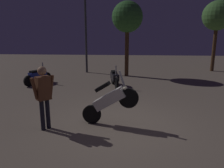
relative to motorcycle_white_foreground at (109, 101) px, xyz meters
The scene contains 8 objects.
ground_plane 0.83m from the motorcycle_white_foreground, ahead, with size 40.00×40.00×0.00m, color #756656.
motorcycle_white_foreground is the anchor object (origin of this frame).
motorcycle_blue_parked_left 6.38m from the motorcycle_white_foreground, 130.25° to the left, with size 0.92×1.49×1.11m.
motorcycle_black_parked_right 4.71m from the motorcycle_white_foreground, 91.46° to the left, with size 0.51×1.64×1.11m.
person_rider_beside 1.84m from the motorcycle_white_foreground, 167.05° to the right, with size 0.54×0.54×1.78m.
streetlamp_near 9.25m from the motorcycle_white_foreground, 104.61° to the left, with size 0.36×0.36×5.75m.
tree_left_bg 8.02m from the motorcycle_white_foreground, 86.52° to the left, with size 1.83×1.83×4.45m.
tree_center_bg 11.97m from the motorcycle_white_foreground, 56.43° to the left, with size 1.95×1.95×4.70m.
Camera 1 is at (0.13, -6.03, 2.67)m, focal length 35.31 mm.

